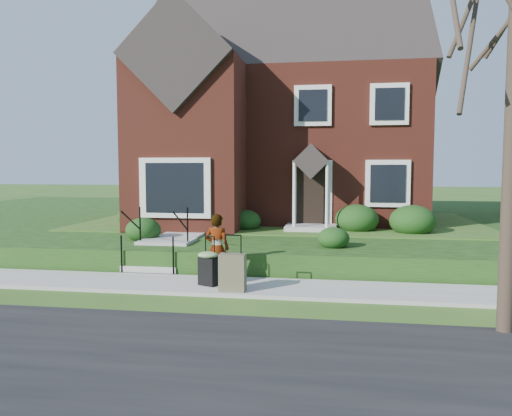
% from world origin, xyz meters
% --- Properties ---
extents(ground, '(120.00, 120.00, 0.00)m').
position_xyz_m(ground, '(0.00, 0.00, 0.00)').
color(ground, '#2D5119').
rests_on(ground, ground).
extents(street, '(60.00, 6.00, 0.01)m').
position_xyz_m(street, '(0.00, -5.00, 0.01)').
color(street, black).
rests_on(street, ground).
extents(sidewalk, '(60.00, 1.60, 0.08)m').
position_xyz_m(sidewalk, '(0.00, 0.00, 0.04)').
color(sidewalk, '#9E9B93').
rests_on(sidewalk, ground).
extents(terrace, '(44.00, 20.00, 0.60)m').
position_xyz_m(terrace, '(4.00, 10.90, 0.30)').
color(terrace, '#16330E').
rests_on(terrace, ground).
extents(walkway, '(1.20, 6.00, 0.06)m').
position_xyz_m(walkway, '(-2.50, 5.00, 0.63)').
color(walkway, '#9E9B93').
rests_on(walkway, terrace).
extents(main_house, '(10.40, 10.20, 9.40)m').
position_xyz_m(main_house, '(-0.21, 9.61, 5.26)').
color(main_house, maroon).
rests_on(main_house, terrace).
extents(front_steps, '(1.40, 2.02, 1.50)m').
position_xyz_m(front_steps, '(-2.50, 1.84, 0.47)').
color(front_steps, '#9E9B93').
rests_on(front_steps, ground).
extents(foundation_shrubs, '(10.01, 4.38, 1.09)m').
position_xyz_m(foundation_shrubs, '(-0.09, 4.89, 1.07)').
color(foundation_shrubs, '#12340F').
rests_on(foundation_shrubs, terrace).
extents(woman, '(0.60, 0.43, 1.53)m').
position_xyz_m(woman, '(-0.62, 0.16, 0.84)').
color(woman, '#999999').
rests_on(woman, sidewalk).
extents(suitcase_black, '(0.55, 0.51, 1.07)m').
position_xyz_m(suitcase_black, '(-0.75, -0.13, 0.49)').
color(suitcase_black, black).
rests_on(suitcase_black, sidewalk).
extents(suitcase_olive, '(0.54, 0.30, 1.16)m').
position_xyz_m(suitcase_olive, '(-0.13, -0.54, 0.47)').
color(suitcase_olive, brown).
rests_on(suitcase_olive, sidewalk).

